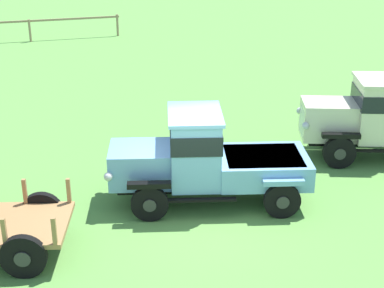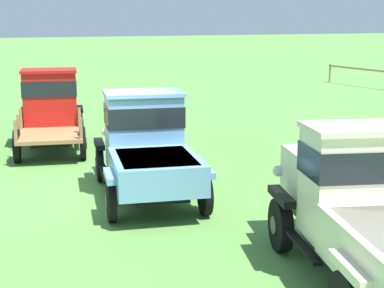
# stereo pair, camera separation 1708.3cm
# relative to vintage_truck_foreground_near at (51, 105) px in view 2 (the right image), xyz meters

# --- Properties ---
(ground_plane) EXTENTS (240.00, 240.00, 0.00)m
(ground_plane) POSITION_rel_vintage_truck_foreground_near_xyz_m (5.64, 0.03, -1.20)
(ground_plane) COLOR #5B9342
(vintage_truck_foreground_near) EXTENTS (5.04, 2.80, 2.30)m
(vintage_truck_foreground_near) POSITION_rel_vintage_truck_foreground_near_xyz_m (0.00, 0.00, 0.00)
(vintage_truck_foreground_near) COLOR black
(vintage_truck_foreground_near) RESTS_ON ground
(vintage_truck_second_in_line) EXTENTS (4.88, 2.83, 2.21)m
(vintage_truck_second_in_line) POSITION_rel_vintage_truck_foreground_near_xyz_m (5.98, 0.66, -0.10)
(vintage_truck_second_in_line) COLOR black
(vintage_truck_second_in_line) RESTS_ON ground
(vintage_truck_midrow_center) EXTENTS (4.78, 2.90, 2.23)m
(vintage_truck_midrow_center) POSITION_rel_vintage_truck_foreground_near_xyz_m (11.36, 1.81, -0.11)
(vintage_truck_midrow_center) COLOR black
(vintage_truck_midrow_center) RESTS_ON ground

